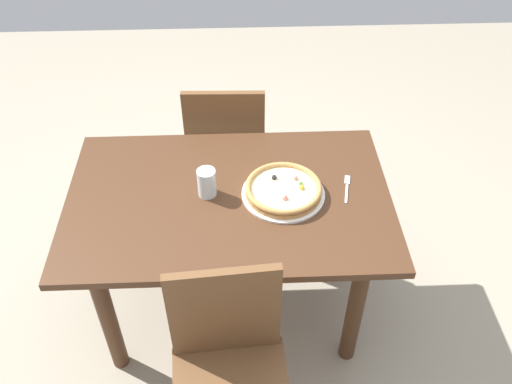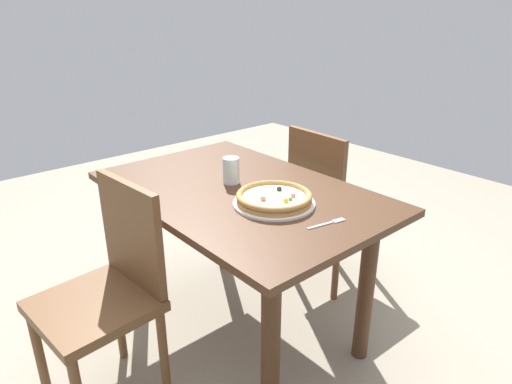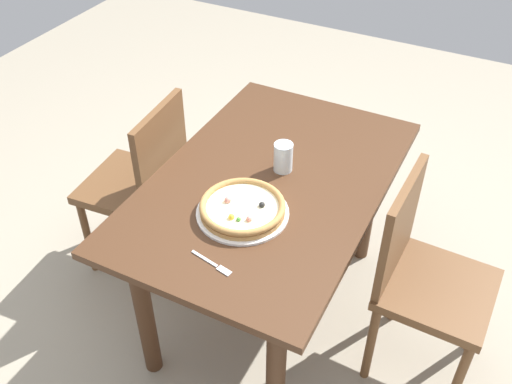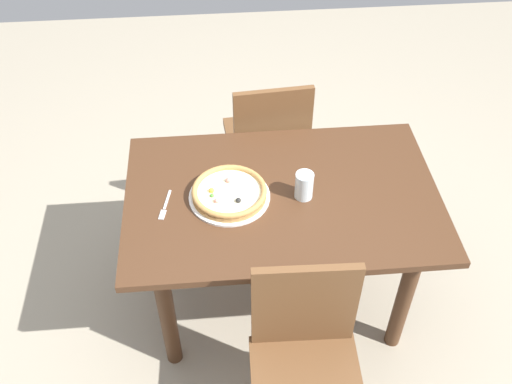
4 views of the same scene
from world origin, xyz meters
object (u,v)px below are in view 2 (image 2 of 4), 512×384
object	(u,v)px
plate	(273,203)
fork	(329,223)
chair_far	(329,200)
pizza	(274,198)
drinking_glass	(231,170)
dining_table	(240,214)
chair_near	(109,289)

from	to	relation	value
plate	fork	size ratio (longest dim) A/B	2.02
chair_far	fork	xyz separation A→B (m)	(0.50, -0.60, 0.24)
plate	chair_far	bearing A→B (deg)	110.19
pizza	drinking_glass	xyz separation A→B (m)	(-0.30, 0.02, 0.03)
pizza	plate	bearing A→B (deg)	-155.21
dining_table	drinking_glass	xyz separation A→B (m)	(-0.08, 0.02, 0.18)
fork	plate	bearing A→B (deg)	110.09
plate	fork	distance (m)	0.26
chair_far	plate	size ratio (longest dim) A/B	2.69
plate	dining_table	bearing A→B (deg)	179.11
dining_table	plate	xyz separation A→B (m)	(0.22, -0.00, 0.13)
chair_far	pizza	size ratio (longest dim) A/B	2.92
pizza	fork	world-z (taller)	pizza
dining_table	chair_far	bearing A→B (deg)	91.43
dining_table	pizza	world-z (taller)	pizza
plate	drinking_glass	distance (m)	0.31
dining_table	chair_far	size ratio (longest dim) A/B	1.45
chair_near	drinking_glass	distance (m)	0.72
plate	drinking_glass	bearing A→B (deg)	175.97
fork	chair_far	bearing A→B (deg)	51.45
chair_far	drinking_glass	xyz separation A→B (m)	(-0.07, -0.61, 0.30)
dining_table	chair_near	world-z (taller)	chair_near
dining_table	plate	bearing A→B (deg)	-0.89
dining_table	pizza	xyz separation A→B (m)	(0.22, -0.00, 0.15)
dining_table	pizza	size ratio (longest dim) A/B	4.22
chair_far	pizza	bearing A→B (deg)	-67.97
chair_near	plate	distance (m)	0.71
dining_table	fork	distance (m)	0.50
chair_far	fork	bearing A→B (deg)	-48.49
chair_near	fork	world-z (taller)	chair_near
chair_far	plate	world-z (taller)	chair_far
chair_near	fork	size ratio (longest dim) A/B	5.42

